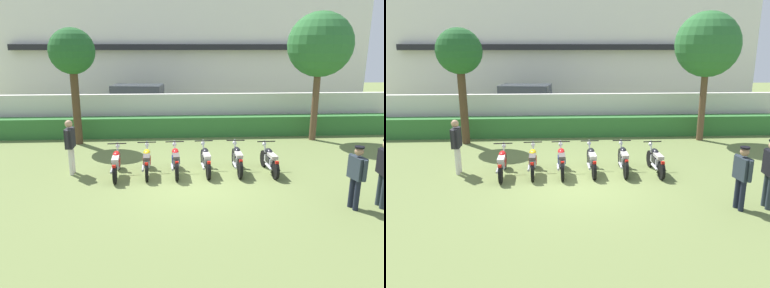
% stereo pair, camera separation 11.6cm
% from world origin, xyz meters
% --- Properties ---
extents(ground, '(60.00, 60.00, 0.00)m').
position_xyz_m(ground, '(0.00, 0.00, 0.00)').
color(ground, olive).
extents(building, '(24.83, 6.50, 7.36)m').
position_xyz_m(building, '(0.00, 16.94, 3.68)').
color(building, white).
rests_on(building, ground).
extents(compound_wall, '(23.58, 0.30, 1.83)m').
position_xyz_m(compound_wall, '(0.00, 6.69, 0.92)').
color(compound_wall, silver).
rests_on(compound_wall, ground).
extents(hedge_row, '(18.87, 0.70, 0.89)m').
position_xyz_m(hedge_row, '(0.00, 5.99, 0.44)').
color(hedge_row, '#337033').
rests_on(hedge_row, ground).
extents(parked_car, '(4.72, 2.60, 1.89)m').
position_xyz_m(parked_car, '(-2.28, 10.33, 0.94)').
color(parked_car, navy).
rests_on(parked_car, ground).
extents(tree_near_inspector, '(1.81, 1.81, 4.67)m').
position_xyz_m(tree_near_inspector, '(-4.50, 4.92, 3.65)').
color(tree_near_inspector, '#4C3823').
rests_on(tree_near_inspector, ground).
extents(tree_far_side, '(2.64, 2.64, 5.34)m').
position_xyz_m(tree_far_side, '(5.50, 4.98, 3.99)').
color(tree_far_side, brown).
rests_on(tree_far_side, ground).
extents(motorcycle_in_row_0, '(0.60, 1.90, 0.94)m').
position_xyz_m(motorcycle_in_row_0, '(-2.39, 0.80, 0.44)').
color(motorcycle_in_row_0, black).
rests_on(motorcycle_in_row_0, ground).
extents(motorcycle_in_row_1, '(0.60, 1.85, 0.95)m').
position_xyz_m(motorcycle_in_row_1, '(-1.45, 0.92, 0.44)').
color(motorcycle_in_row_1, black).
rests_on(motorcycle_in_row_1, ground).
extents(motorcycle_in_row_2, '(0.60, 1.83, 0.97)m').
position_xyz_m(motorcycle_in_row_2, '(-0.54, 0.88, 0.45)').
color(motorcycle_in_row_2, black).
rests_on(motorcycle_in_row_2, ground).
extents(motorcycle_in_row_3, '(0.60, 1.89, 0.94)m').
position_xyz_m(motorcycle_in_row_3, '(0.42, 0.98, 0.44)').
color(motorcycle_in_row_3, black).
rests_on(motorcycle_in_row_3, ground).
extents(motorcycle_in_row_4, '(0.60, 1.83, 0.97)m').
position_xyz_m(motorcycle_in_row_4, '(1.44, 0.94, 0.45)').
color(motorcycle_in_row_4, black).
rests_on(motorcycle_in_row_4, ground).
extents(motorcycle_in_row_5, '(0.60, 1.80, 0.94)m').
position_xyz_m(motorcycle_in_row_5, '(2.47, 0.82, 0.44)').
color(motorcycle_in_row_5, black).
rests_on(motorcycle_in_row_5, ground).
extents(inspector_person, '(0.23, 0.70, 1.74)m').
position_xyz_m(inspector_person, '(-3.84, 1.12, 1.04)').
color(inspector_person, silver).
rests_on(inspector_person, ground).
extents(officer_0, '(0.29, 0.64, 1.62)m').
position_xyz_m(officer_0, '(3.85, -1.99, 0.95)').
color(officer_0, black).
rests_on(officer_0, ground).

